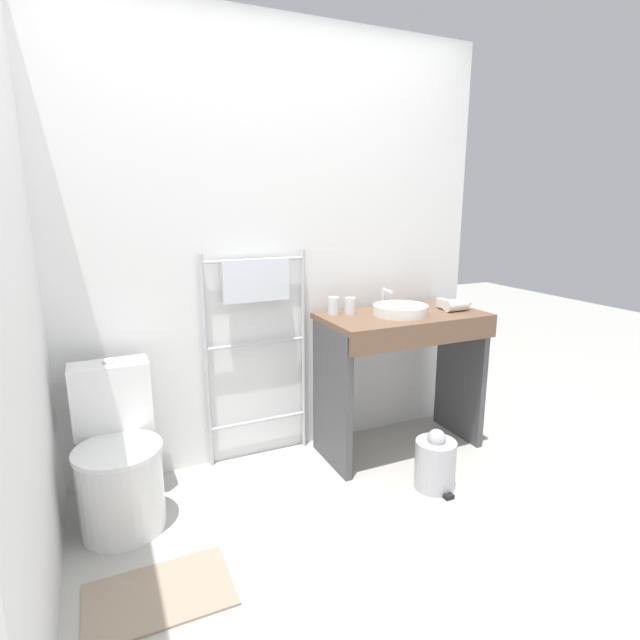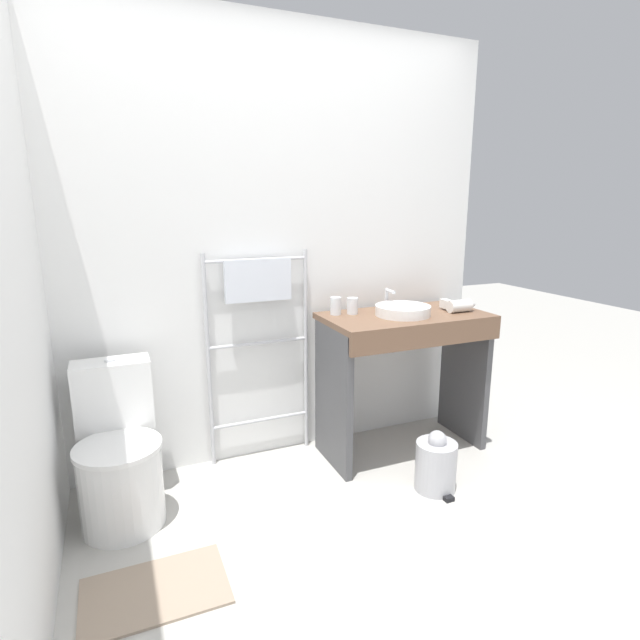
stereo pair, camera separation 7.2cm
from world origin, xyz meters
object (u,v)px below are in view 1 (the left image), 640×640
(toilet, at_px, (118,462))
(hair_dryer, at_px, (456,305))
(cup_near_wall, at_px, (334,306))
(towel_radiator, at_px, (257,310))
(trash_bin, at_px, (435,463))
(sink_basin, at_px, (400,309))
(cup_near_edge, at_px, (350,306))

(toilet, height_order, hair_dryer, hair_dryer)
(cup_near_wall, distance_m, hair_dryer, 0.76)
(towel_radiator, xyz_separation_m, trash_bin, (0.75, -0.72, -0.77))
(towel_radiator, bearing_deg, trash_bin, -43.63)
(toilet, distance_m, sink_basin, 1.70)
(trash_bin, bearing_deg, cup_near_edge, 109.83)
(cup_near_wall, bearing_deg, sink_basin, -25.63)
(toilet, distance_m, towel_radiator, 1.06)
(toilet, xyz_separation_m, towel_radiator, (0.80, 0.32, 0.61))
(sink_basin, height_order, trash_bin, sink_basin)
(towel_radiator, bearing_deg, hair_dryer, -15.23)
(toilet, relative_size, cup_near_wall, 7.29)
(trash_bin, bearing_deg, toilet, 165.51)
(towel_radiator, distance_m, hair_dryer, 1.21)
(cup_near_edge, relative_size, trash_bin, 0.29)
(hair_dryer, bearing_deg, towel_radiator, 164.77)
(cup_near_edge, distance_m, trash_bin, 1.00)
(toilet, height_order, sink_basin, sink_basin)
(hair_dryer, distance_m, trash_bin, 0.95)
(towel_radiator, distance_m, cup_near_edge, 0.55)
(sink_basin, relative_size, cup_near_wall, 3.11)
(sink_basin, relative_size, cup_near_edge, 3.34)
(toilet, bearing_deg, cup_near_wall, 9.77)
(towel_radiator, height_order, cup_near_wall, towel_radiator)
(toilet, bearing_deg, trash_bin, -14.49)
(toilet, relative_size, hair_dryer, 3.87)
(cup_near_edge, xyz_separation_m, trash_bin, (0.21, -0.59, -0.77))
(towel_radiator, relative_size, cup_near_edge, 12.90)
(cup_near_wall, relative_size, cup_near_edge, 1.08)
(toilet, bearing_deg, sink_basin, 1.59)
(sink_basin, xyz_separation_m, cup_near_edge, (-0.26, 0.15, 0.02))
(toilet, bearing_deg, towel_radiator, 21.42)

